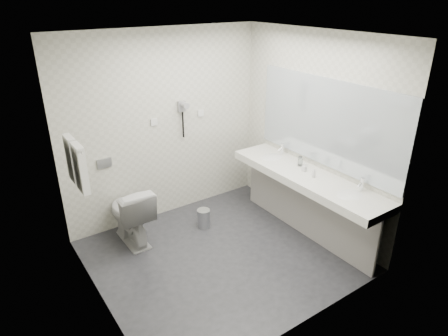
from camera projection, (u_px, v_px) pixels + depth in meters
floor at (221, 256)px, 4.71m from camera, size 2.80×2.80×0.00m
ceiling at (220, 35)px, 3.69m from camera, size 2.80×2.80×0.00m
wall_back at (165, 127)px, 5.18m from camera, size 2.80×0.00×2.80m
wall_front at (310, 210)px, 3.22m from camera, size 2.80×0.00×2.80m
wall_left at (89, 194)px, 3.47m from camera, size 0.00×2.60×2.60m
wall_right at (313, 134)px, 4.93m from camera, size 0.00×2.60×2.60m
vanity_counter at (306, 178)px, 4.82m from camera, size 0.55×2.20×0.10m
vanity_panel at (305, 208)px, 5.01m from camera, size 0.03×2.15×0.75m
vanity_post_near at (377, 247)px, 4.24m from camera, size 0.06×0.06×0.75m
vanity_post_far at (255, 178)px, 5.80m from camera, size 0.06×0.06×0.75m
mirror at (326, 123)px, 4.69m from camera, size 0.02×2.20×1.05m
basin_near at (350, 196)px, 4.32m from camera, size 0.40×0.31×0.05m
basin_far at (271, 158)px, 5.29m from camera, size 0.40×0.31×0.05m
faucet_near at (362, 184)px, 4.38m from camera, size 0.04×0.04×0.15m
faucet_far at (282, 149)px, 5.36m from camera, size 0.04×0.04×0.15m
soap_bottle_a at (304, 167)px, 4.85m from camera, size 0.06×0.06×0.11m
soap_bottle_c at (314, 173)px, 4.70m from camera, size 0.06×0.06×0.11m
glass_left at (300, 162)px, 5.00m from camera, size 0.07×0.07×0.11m
glass_right at (300, 161)px, 5.05m from camera, size 0.06×0.06×0.10m
toilet at (130, 214)px, 4.85m from camera, size 0.43×0.75×0.77m
flush_plate at (104, 163)px, 4.85m from camera, size 0.18×0.02×0.12m
pedal_bin at (204, 219)px, 5.24m from camera, size 0.22×0.22×0.24m
bin_lid at (203, 210)px, 5.19m from camera, size 0.17×0.17×0.01m
towel_rail at (72, 143)px, 3.79m from camera, size 0.02×0.62×0.02m
towel_near at (80, 168)px, 3.78m from camera, size 0.07×0.24×0.48m
towel_far at (72, 159)px, 3.99m from camera, size 0.07×0.24×0.48m
dryer_cradle at (182, 106)px, 5.18m from camera, size 0.10×0.04×0.14m
dryer_barrel at (184, 105)px, 5.12m from camera, size 0.08×0.14×0.08m
dryer_cord at (183, 125)px, 5.27m from camera, size 0.02×0.02×0.35m
switch_plate_a at (154, 122)px, 5.05m from camera, size 0.09×0.02×0.09m
switch_plate_b at (201, 113)px, 5.41m from camera, size 0.09×0.02×0.09m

